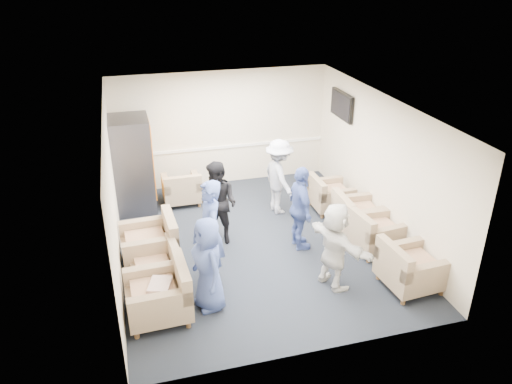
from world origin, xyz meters
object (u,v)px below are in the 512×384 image
object	(u,v)px
armchair_left_mid	(159,267)
vending_machine	(133,164)
armchair_left_far	(153,244)
person_front_right	(335,246)
person_front_left	(208,264)
armchair_right_midnear	(373,233)
person_mid_left	(210,233)
armchair_right_near	(408,269)
person_back_right	(279,177)
armchair_right_far	(328,196)
person_mid_right	(300,209)
armchair_corner	(182,190)
armchair_left_near	(162,296)
person_back_left	(218,203)
armchair_right_midfar	(356,216)

from	to	relation	value
armchair_left_mid	vending_machine	distance (m)	3.04
armchair_left_far	person_front_right	distance (m)	3.19
person_front_left	armchair_right_midnear	bearing A→B (deg)	92.29
armchair_left_far	person_mid_left	world-z (taller)	person_mid_left
armchair_right_near	vending_machine	size ratio (longest dim) A/B	0.47
vending_machine	person_mid_left	distance (m)	3.27
person_mid_left	person_back_right	size ratio (longest dim) A/B	1.13
armchair_right_far	person_mid_right	distance (m)	1.77
armchair_corner	person_mid_right	world-z (taller)	person_mid_right
armchair_right_midnear	person_back_right	xyz separation A→B (m)	(-1.21, 1.93, 0.46)
armchair_left_near	person_front_right	world-z (taller)	person_front_right
armchair_left_mid	person_mid_right	world-z (taller)	person_mid_right
person_front_left	person_back_left	size ratio (longest dim) A/B	0.95
armchair_right_near	armchair_right_midnear	distance (m)	1.23
armchair_left_mid	vending_machine	xyz separation A→B (m)	(-0.20, 2.95, 0.71)
person_mid_left	armchair_left_near	bearing A→B (deg)	-50.45
armchair_left_near	armchair_corner	xyz separation A→B (m)	(0.81, 3.76, -0.05)
person_back_left	person_back_right	bearing A→B (deg)	74.46
armchair_left_mid	armchair_corner	size ratio (longest dim) A/B	1.05
armchair_right_midnear	person_back_left	xyz separation A→B (m)	(-2.68, 1.07, 0.46)
armchair_left_mid	person_mid_left	distance (m)	1.06
person_mid_right	person_front_right	bearing A→B (deg)	-173.69
armchair_right_near	person_front_right	world-z (taller)	person_front_right
armchair_left_mid	armchair_right_midnear	xyz separation A→B (m)	(3.92, 0.03, 0.04)
vending_machine	person_back_left	size ratio (longest dim) A/B	1.26
armchair_right_near	person_back_right	bearing A→B (deg)	16.81
armchair_corner	armchair_right_midnear	bearing A→B (deg)	137.61
armchair_right_near	person_mid_right	world-z (taller)	person_mid_right
armchair_right_midfar	person_front_right	size ratio (longest dim) A/B	0.59
armchair_right_midfar	person_front_left	world-z (taller)	person_front_left
armchair_right_near	person_front_left	bearing A→B (deg)	78.90
armchair_right_midnear	person_front_right	world-z (taller)	person_front_right
person_back_right	person_front_right	distance (m)	2.77
armchair_right_midnear	armchair_right_near	bearing A→B (deg)	173.69
armchair_left_mid	armchair_left_far	bearing A→B (deg)	177.46
armchair_left_mid	person_back_right	world-z (taller)	person_back_right
armchair_left_far	person_mid_left	size ratio (longest dim) A/B	0.54
armchair_left_mid	person_mid_left	xyz separation A→B (m)	(0.86, -0.14, 0.61)
armchair_right_midfar	vending_machine	size ratio (longest dim) A/B	0.44
armchair_left_near	armchair_corner	bearing A→B (deg)	165.64
armchair_left_mid	armchair_right_midfar	world-z (taller)	armchair_right_midfar
armchair_corner	person_front_right	distance (m)	4.23
armchair_right_near	armchair_corner	world-z (taller)	armchair_right_near
armchair_left_mid	armchair_corner	world-z (taller)	armchair_corner
vending_machine	person_back_right	bearing A→B (deg)	-18.76
armchair_right_near	person_back_left	xyz separation A→B (m)	(-2.68, 2.30, 0.45)
vending_machine	armchair_corner	bearing A→B (deg)	-3.22
armchair_right_near	person_back_right	xyz separation A→B (m)	(-1.21, 3.17, 0.45)
armchair_left_near	armchair_right_midfar	size ratio (longest dim) A/B	1.08
armchair_corner	person_mid_right	distance (m)	3.10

